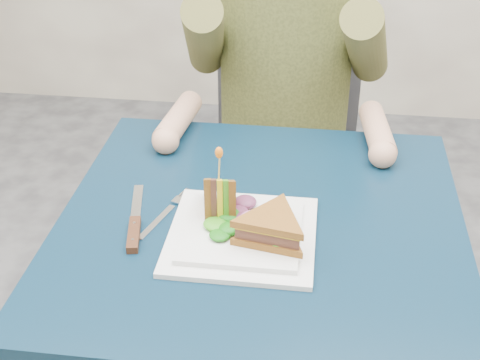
# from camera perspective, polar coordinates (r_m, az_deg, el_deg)

# --- Properties ---
(table) EXTENTS (0.75, 0.75, 0.73)m
(table) POSITION_cam_1_polar(r_m,az_deg,el_deg) (1.29, 1.76, -6.16)
(table) COLOR black
(table) RESTS_ON ground
(chair) EXTENTS (0.42, 0.40, 0.93)m
(chair) POSITION_cam_1_polar(r_m,az_deg,el_deg) (1.96, 3.85, 4.12)
(chair) COLOR #47474C
(chair) RESTS_ON ground
(diner) EXTENTS (0.54, 0.59, 0.74)m
(diner) POSITION_cam_1_polar(r_m,az_deg,el_deg) (1.71, 4.03, 13.55)
(diner) COLOR #464A22
(diner) RESTS_ON chair
(plate) EXTENTS (0.26, 0.26, 0.02)m
(plate) POSITION_cam_1_polar(r_m,az_deg,el_deg) (1.19, 0.17, -4.61)
(plate) COLOR white
(plate) RESTS_ON table
(sandwich_flat) EXTENTS (0.17, 0.17, 0.05)m
(sandwich_flat) POSITION_cam_1_polar(r_m,az_deg,el_deg) (1.14, 2.75, -4.10)
(sandwich_flat) COLOR brown
(sandwich_flat) RESTS_ON plate
(sandwich_upright) EXTENTS (0.08, 0.12, 0.12)m
(sandwich_upright) POSITION_cam_1_polar(r_m,az_deg,el_deg) (1.21, -1.74, -1.46)
(sandwich_upright) COLOR brown
(sandwich_upright) RESTS_ON plate
(fork) EXTENTS (0.07, 0.17, 0.01)m
(fork) POSITION_cam_1_polar(r_m,az_deg,el_deg) (1.26, -6.43, -2.91)
(fork) COLOR silver
(fork) RESTS_ON table
(knife) EXTENTS (0.06, 0.22, 0.02)m
(knife) POSITION_cam_1_polar(r_m,az_deg,el_deg) (1.22, -9.00, -4.10)
(knife) COLOR silver
(knife) RESTS_ON table
(toothpick) EXTENTS (0.01, 0.01, 0.06)m
(toothpick) POSITION_cam_1_polar(r_m,az_deg,el_deg) (1.17, -1.79, 1.15)
(toothpick) COLOR tan
(toothpick) RESTS_ON sandwich_upright
(toothpick_frill) EXTENTS (0.01, 0.01, 0.02)m
(toothpick_frill) POSITION_cam_1_polar(r_m,az_deg,el_deg) (1.16, -1.81, 2.35)
(toothpick_frill) COLOR orange
(toothpick_frill) RESTS_ON sandwich_upright
(lettuce_spill) EXTENTS (0.15, 0.13, 0.02)m
(lettuce_spill) POSITION_cam_1_polar(r_m,az_deg,el_deg) (1.19, 0.47, -3.53)
(lettuce_spill) COLOR #337A14
(lettuce_spill) RESTS_ON plate
(onion_ring) EXTENTS (0.04, 0.04, 0.02)m
(onion_ring) POSITION_cam_1_polar(r_m,az_deg,el_deg) (1.18, 0.93, -3.50)
(onion_ring) COLOR #9E4C7A
(onion_ring) RESTS_ON plate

